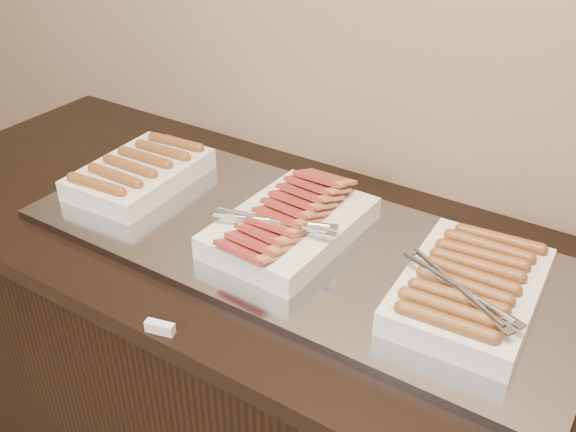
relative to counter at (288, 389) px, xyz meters
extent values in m
cube|color=black|center=(0.00, 0.00, -0.02)|extent=(2.00, 0.70, 0.86)
cube|color=black|center=(0.00, 0.00, 0.43)|extent=(2.06, 0.76, 0.04)
cube|color=#9598A3|center=(0.03, 0.00, 0.46)|extent=(1.20, 0.50, 0.02)
cube|color=white|center=(-0.43, 0.00, 0.49)|extent=(0.23, 0.34, 0.05)
cylinder|color=brown|center=(-0.43, -0.13, 0.52)|extent=(0.15, 0.04, 0.03)
cylinder|color=brown|center=(-0.43, -0.08, 0.52)|extent=(0.14, 0.03, 0.03)
cylinder|color=brown|center=(-0.43, -0.03, 0.52)|extent=(0.14, 0.03, 0.03)
cylinder|color=brown|center=(-0.43, 0.03, 0.52)|extent=(0.15, 0.03, 0.03)
cylinder|color=brown|center=(-0.42, 0.08, 0.52)|extent=(0.15, 0.03, 0.03)
cylinder|color=brown|center=(-0.43, 0.13, 0.52)|extent=(0.15, 0.04, 0.03)
cube|color=white|center=(0.01, 0.00, 0.49)|extent=(0.25, 0.36, 0.05)
cube|color=#A63539|center=(0.01, -0.14, 0.52)|extent=(0.13, 0.10, 0.04)
cube|color=#A63539|center=(0.01, -0.11, 0.52)|extent=(0.12, 0.09, 0.04)
cube|color=#A63539|center=(0.01, -0.08, 0.52)|extent=(0.13, 0.10, 0.04)
cube|color=#A63539|center=(0.01, -0.05, 0.53)|extent=(0.12, 0.09, 0.04)
cube|color=#A63539|center=(0.01, -0.02, 0.53)|extent=(0.12, 0.09, 0.04)
cube|color=#A63539|center=(0.01, 0.02, 0.53)|extent=(0.13, 0.10, 0.04)
cube|color=#A63539|center=(0.01, 0.05, 0.54)|extent=(0.12, 0.09, 0.04)
cube|color=#A63539|center=(0.00, 0.08, 0.54)|extent=(0.12, 0.10, 0.04)
cube|color=#A63539|center=(0.00, 0.11, 0.54)|extent=(0.12, 0.10, 0.04)
cube|color=#A63539|center=(0.01, 0.14, 0.54)|extent=(0.12, 0.09, 0.04)
cube|color=white|center=(0.40, 0.00, 0.49)|extent=(0.25, 0.36, 0.05)
cylinder|color=brown|center=(0.40, -0.14, 0.52)|extent=(0.16, 0.04, 0.03)
cylinder|color=brown|center=(0.39, -0.11, 0.52)|extent=(0.16, 0.03, 0.03)
cylinder|color=brown|center=(0.40, -0.07, 0.52)|extent=(0.16, 0.04, 0.03)
cylinder|color=brown|center=(0.40, -0.04, 0.52)|extent=(0.16, 0.03, 0.03)
cylinder|color=brown|center=(0.40, 0.00, 0.52)|extent=(0.16, 0.03, 0.03)
cylinder|color=brown|center=(0.40, 0.04, 0.52)|extent=(0.16, 0.04, 0.03)
cylinder|color=brown|center=(0.39, 0.07, 0.52)|extent=(0.16, 0.04, 0.03)
cylinder|color=brown|center=(0.39, 0.11, 0.52)|extent=(0.16, 0.03, 0.03)
cylinder|color=brown|center=(0.40, 0.14, 0.52)|extent=(0.16, 0.04, 0.03)
cube|color=white|center=(-0.04, -0.36, 0.46)|extent=(0.06, 0.03, 0.02)
camera|label=1|loc=(0.62, -0.96, 1.23)|focal=40.00mm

